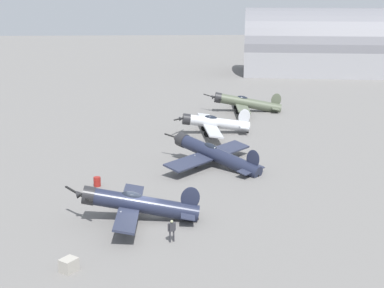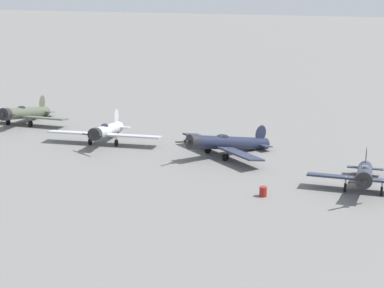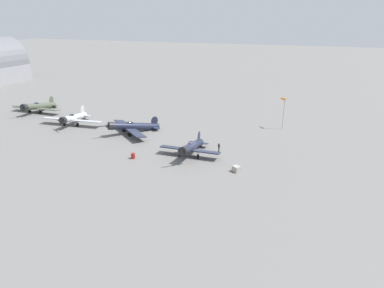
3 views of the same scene
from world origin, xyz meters
name	(u,v)px [view 3 (image 3 of 3)]	position (x,y,z in m)	size (l,w,h in m)	color
ground_plane	(192,154)	(0.00, 0.00, 0.00)	(400.00, 400.00, 0.00)	slate
airplane_foreground	(191,147)	(-0.02, -0.48, 1.43)	(10.12, 10.85, 3.04)	#1E2338
airplane_mid_apron	(132,126)	(-14.22, 6.89, 1.33)	(10.32, 10.22, 3.32)	#1E2338
airplane_far_line	(73,118)	(-28.41, 8.06, 1.43)	(13.20, 9.93, 3.22)	#B7BABF
airplane_outer_stand	(38,106)	(-42.01, 14.10, 1.36)	(12.52, 11.76, 3.29)	#4C5442
ground_crew_mechanic	(219,146)	(4.09, 2.17, 1.02)	(0.42, 0.59, 1.69)	#2D2D33
equipment_crate	(236,169)	(8.28, -4.57, 0.44)	(1.38, 1.35, 0.88)	#9E998E
fuel_drum	(133,156)	(-8.61, -4.53, 0.44)	(0.70, 0.70, 0.88)	maroon
windsock_mast	(282,100)	(13.10, 18.45, 5.79)	(1.54, 1.60, 6.39)	gray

